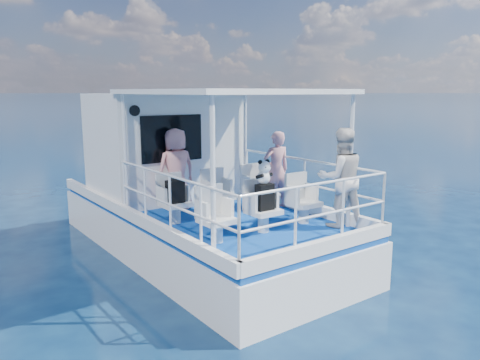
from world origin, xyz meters
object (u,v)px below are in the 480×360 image
passenger_port_fwd (176,169)px  passenger_stbd_aft (341,178)px  backpack_center (265,197)px  panda (264,172)px

passenger_port_fwd → passenger_stbd_aft: passenger_stbd_aft is taller
passenger_port_fwd → passenger_stbd_aft: 3.13m
backpack_center → panda: (-0.00, 0.03, 0.40)m
backpack_center → passenger_stbd_aft: bearing=-19.0°
passenger_port_fwd → panda: size_ratio=4.09×
passenger_port_fwd → backpack_center: (0.37, -2.22, -0.19)m
passenger_port_fwd → backpack_center: size_ratio=3.68×
passenger_stbd_aft → backpack_center: 1.37m
backpack_center → panda: 0.40m
passenger_stbd_aft → panda: bearing=3.2°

